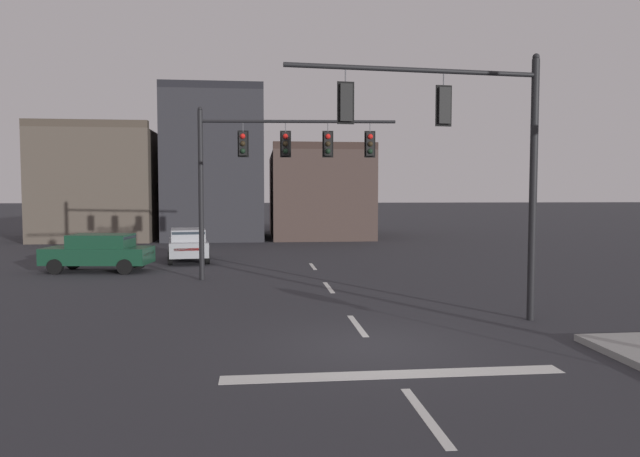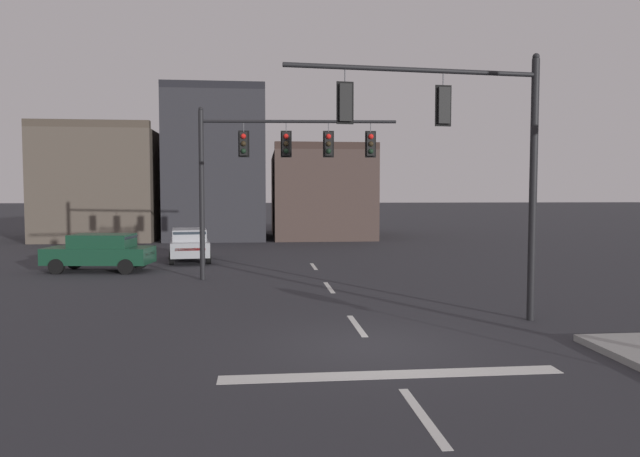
% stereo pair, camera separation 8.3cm
% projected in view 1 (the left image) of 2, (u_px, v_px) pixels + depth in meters
% --- Properties ---
extents(ground_plane, '(400.00, 400.00, 0.00)m').
position_uv_depth(ground_plane, '(373.00, 346.00, 12.69)').
color(ground_plane, '#2B2B30').
extents(stop_bar_paint, '(6.40, 0.50, 0.01)m').
position_uv_depth(stop_bar_paint, '(394.00, 374.00, 10.71)').
color(stop_bar_paint, silver).
rests_on(stop_bar_paint, ground).
extents(lane_centreline, '(0.16, 26.40, 0.01)m').
position_uv_depth(lane_centreline, '(357.00, 325.00, 14.68)').
color(lane_centreline, silver).
rests_on(lane_centreline, ground).
extents(signal_mast_near_side, '(6.64, 0.70, 6.95)m').
position_uv_depth(signal_mast_near_side, '(467.00, 141.00, 14.71)').
color(signal_mast_near_side, black).
rests_on(signal_mast_near_side, ground).
extents(signal_mast_far_side, '(7.57, 0.81, 6.66)m').
position_uv_depth(signal_mast_far_side, '(270.00, 158.00, 22.25)').
color(signal_mast_far_side, black).
rests_on(signal_mast_far_side, ground).
extents(car_lot_nearside, '(4.60, 2.33, 1.61)m').
position_uv_depth(car_lot_nearside, '(99.00, 252.00, 24.78)').
color(car_lot_nearside, '#143D28').
rests_on(car_lot_nearside, ground).
extents(car_lot_middle, '(2.39, 4.62, 1.61)m').
position_uv_depth(car_lot_middle, '(188.00, 244.00, 28.64)').
color(car_lot_middle, '#9EA0A5').
rests_on(car_lot_middle, ground).
extents(building_row, '(23.71, 12.36, 10.90)m').
position_uv_depth(building_row, '(209.00, 184.00, 44.27)').
color(building_row, brown).
rests_on(building_row, ground).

